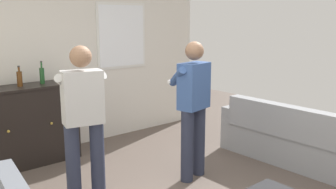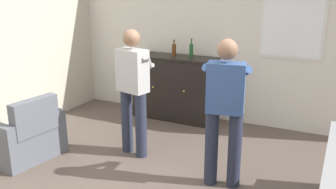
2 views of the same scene
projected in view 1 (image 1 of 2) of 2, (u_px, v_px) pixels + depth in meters
The scene contains 7 objects.
wall_back_with_window at pixel (61, 55), 5.52m from camera, with size 5.20×0.15×2.80m.
couch at pixel (302, 143), 4.91m from camera, with size 0.57×2.43×0.84m.
sideboard_cabinet at pixel (24, 126), 4.96m from camera, with size 1.42×0.49×1.07m.
bottle_wine_green at pixel (20, 78), 4.83m from camera, with size 0.07×0.07×0.27m.
bottle_liquor_amber at pixel (42, 75), 5.03m from camera, with size 0.06×0.06×0.31m.
person_standing_left at pixel (83, 118), 3.84m from camera, with size 0.54×0.51×1.68m.
person_standing_right at pixel (193, 104), 4.48m from camera, with size 0.55×0.51×1.68m.
Camera 1 is at (-2.35, -2.58, 1.94)m, focal length 40.00 mm.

